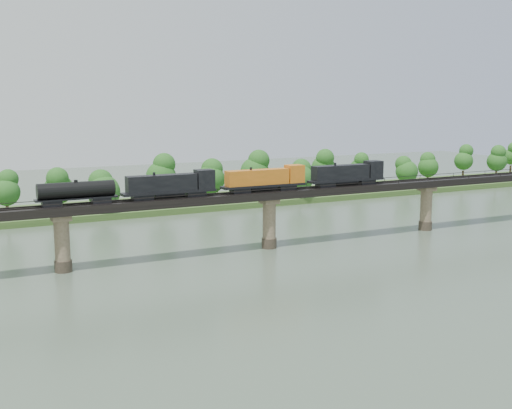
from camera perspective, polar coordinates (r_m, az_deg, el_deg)
name	(u,v)px	position (r m, az deg, el deg)	size (l,w,h in m)	color
ground	(357,287)	(103.57, 8.95, -7.24)	(400.00, 400.00, 0.00)	#3B4B3B
far_bank	(177,204)	(177.80, -7.06, 0.06)	(300.00, 24.00, 1.60)	#345321
bridge	(269,221)	(127.17, 1.18, -1.48)	(236.00, 30.00, 11.50)	#473A2D
bridge_superstructure	(269,189)	(126.13, 1.19, 1.35)	(220.00, 4.90, 0.75)	black
far_treeline	(152,178)	(169.91, -9.23, 2.31)	(289.06, 17.54, 13.60)	#382619
freight_train	(234,181)	(122.57, -1.94, 2.07)	(71.02, 2.77, 4.89)	black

